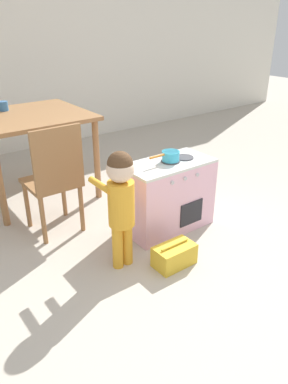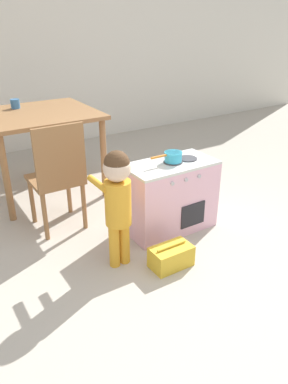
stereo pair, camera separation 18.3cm
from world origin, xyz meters
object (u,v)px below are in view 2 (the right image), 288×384
Objects in this scene: toy_pot at (173,156)px; cup_on_table at (15,104)px; child_figure at (117,193)px; dining_chair_near at (58,176)px; play_kitchen at (170,196)px; toy_basket at (171,257)px; dining_table at (39,124)px.

cup_on_table reaches higher than toy_pot.
toy_pot is 0.63m from child_figure.
dining_chair_near is at bearing -90.60° from cup_on_table.
cup_on_table is at bearing 116.31° from play_kitchen.
toy_basket is 1.77m from dining_table.
dining_table is (-0.60, 1.21, 0.39)m from play_kitchen.
play_kitchen is at bearing -31.20° from dining_chair_near.
dining_chair_near is 10.32× the size of cup_on_table.
play_kitchen is 0.85× the size of child_figure.
toy_pot is at bearing -30.72° from dining_chair_near.
dining_chair_near reaches higher than cup_on_table.
cup_on_table is at bearing 102.83° from toy_basket.
play_kitchen is 0.88m from dining_chair_near.
toy_basket is 3.36× the size of cup_on_table.
dining_chair_near is at bearing -99.94° from dining_table.
child_figure is 0.68m from dining_chair_near.
child_figure reaches higher than toy_pot.
toy_pot is at bearing 19.53° from child_figure.
dining_chair_near reaches higher than play_kitchen.
play_kitchen is at bearing -177.95° from toy_pot.
toy_basket is (-0.29, -0.43, -0.20)m from play_kitchen.
toy_pot is 1.66m from cup_on_table.
dining_table reaches higher than play_kitchen.
toy_basket is (-0.31, -0.43, -0.53)m from toy_pot.
child_figure reaches higher than toy_basket.
dining_chair_near is (-0.13, -0.77, -0.21)m from dining_table.
dining_chair_near reaches higher than toy_pot.
child_figure is at bearing -160.10° from play_kitchen.
cup_on_table is (-0.12, 0.25, 0.15)m from dining_table.
dining_table is (-0.62, 1.21, 0.06)m from toy_pot.
child_figure is at bearing -88.93° from dining_table.
dining_chair_near is 1.08m from cup_on_table.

